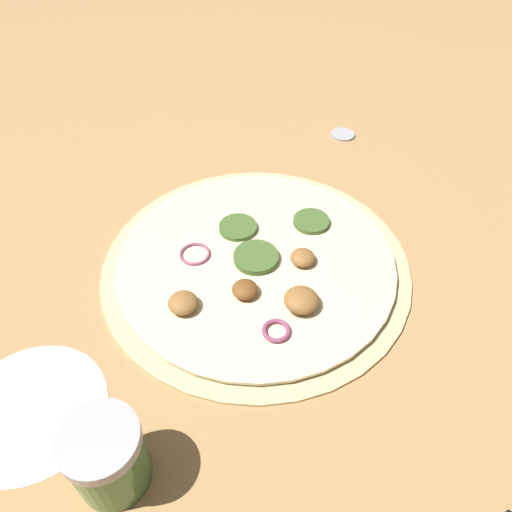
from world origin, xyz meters
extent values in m
plane|color=tan|center=(0.00, 0.00, 0.00)|extent=(3.00, 3.00, 0.00)
cylinder|color=beige|center=(0.00, 0.00, 0.00)|extent=(0.36, 0.36, 0.01)
cylinder|color=beige|center=(0.00, 0.00, 0.01)|extent=(0.33, 0.33, 0.00)
cylinder|color=#47662D|center=(0.00, 0.00, 0.01)|extent=(0.05, 0.05, 0.01)
ellipsoid|color=brown|center=(0.05, 0.02, 0.02)|extent=(0.03, 0.03, 0.01)
cylinder|color=#47662D|center=(-0.09, 0.02, 0.01)|extent=(0.05, 0.05, 0.01)
ellipsoid|color=#996633|center=(0.10, -0.03, 0.02)|extent=(0.03, 0.03, 0.02)
cylinder|color=#47662D|center=(-0.03, -0.05, 0.01)|extent=(0.05, 0.05, 0.01)
ellipsoid|color=#996633|center=(-0.03, 0.05, 0.02)|extent=(0.03, 0.03, 0.01)
torus|color=#934266|center=(0.08, 0.07, 0.01)|extent=(0.03, 0.03, 0.01)
torus|color=#A34C70|center=(0.03, -0.07, 0.01)|extent=(0.04, 0.04, 0.00)
ellipsoid|color=#996633|center=(0.03, 0.08, 0.02)|extent=(0.04, 0.04, 0.02)
cylinder|color=#4C7F42|center=(0.27, 0.03, 0.03)|extent=(0.06, 0.06, 0.06)
cylinder|color=#B2B2B7|center=(0.27, 0.03, 0.07)|extent=(0.06, 0.06, 0.01)
cylinder|color=#B2B2B7|center=(-0.31, -0.04, 0.00)|extent=(0.04, 0.04, 0.01)
cylinder|color=white|center=(0.27, -0.08, 0.00)|extent=(0.14, 0.14, 0.00)
camera|label=1|loc=(0.34, 0.22, 0.43)|focal=35.00mm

